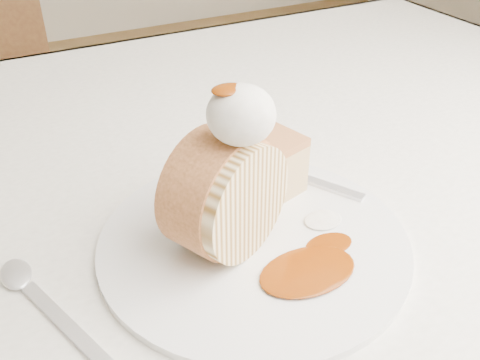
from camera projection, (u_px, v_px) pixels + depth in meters
table at (220, 198)px, 0.75m from camera, size 1.40×0.90×0.75m
plate at (254, 241)px, 0.53m from camera, size 0.38×0.38×0.01m
roulade_slice at (226, 195)px, 0.49m from camera, size 0.13×0.10×0.11m
cake_chunk at (266, 169)px, 0.58m from camera, size 0.08×0.08×0.06m
whipped_cream at (241, 115)px, 0.44m from camera, size 0.06×0.06×0.05m
caramel_drizzle at (228, 82)px, 0.43m from camera, size 0.03×0.02×0.01m
caramel_pool at (308, 271)px, 0.48m from camera, size 0.11×0.09×0.00m
fork at (310, 180)px, 0.61m from camera, size 0.11×0.17×0.00m
spoon at (67, 325)px, 0.44m from camera, size 0.08×0.16×0.00m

